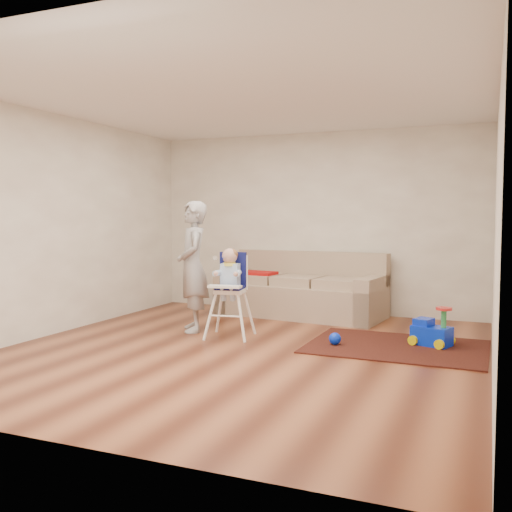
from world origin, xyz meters
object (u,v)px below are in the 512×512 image
at_px(toy_ball, 335,339).
at_px(high_chair, 230,294).
at_px(ride_on_toy, 432,325).
at_px(sofa, 300,284).
at_px(side_table, 261,296).
at_px(adult, 193,266).

distance_m(toy_ball, high_chair, 1.36).
bearing_deg(toy_ball, ride_on_toy, 21.61).
bearing_deg(ride_on_toy, sofa, 166.12).
distance_m(sofa, toy_ball, 2.00).
xyz_separation_m(sofa, side_table, (-0.70, 0.23, -0.23)).
bearing_deg(high_chair, toy_ball, -8.17).
distance_m(ride_on_toy, toy_ball, 1.09).
height_order(sofa, high_chair, high_chair).
height_order(toy_ball, high_chair, high_chair).
bearing_deg(adult, ride_on_toy, 61.07).
height_order(ride_on_toy, adult, adult).
distance_m(side_table, toy_ball, 2.57).
bearing_deg(side_table, toy_ball, -49.15).
bearing_deg(sofa, adult, -113.33).
xyz_separation_m(toy_ball, adult, (-1.87, 0.14, 0.74)).
xyz_separation_m(high_chair, adult, (-0.59, 0.16, 0.30)).
relative_size(toy_ball, high_chair, 0.13).
relative_size(side_table, high_chair, 0.43).
xyz_separation_m(ride_on_toy, adult, (-2.87, -0.26, 0.58)).
height_order(sofa, ride_on_toy, sofa).
bearing_deg(ride_on_toy, adult, -155.20).
xyz_separation_m(side_table, ride_on_toy, (2.68, -1.54, 0.01)).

